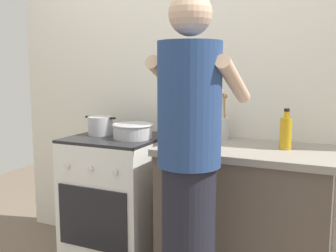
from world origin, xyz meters
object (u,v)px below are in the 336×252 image
at_px(stove_range, 118,200).
at_px(pot, 100,126).
at_px(oil_bottle, 286,132).
at_px(mixing_bowl, 133,130).
at_px(person, 189,173).
at_px(utensil_crock, 221,125).

height_order(stove_range, pot, pot).
relative_size(stove_range, oil_bottle, 3.85).
bearing_deg(mixing_bowl, pot, 172.81).
bearing_deg(stove_range, person, -35.97).
relative_size(mixing_bowl, oil_bottle, 1.16).
relative_size(pot, person, 0.14).
xyz_separation_m(utensil_crock, person, (0.08, -0.76, -0.13)).
distance_m(mixing_bowl, person, 0.81).
xyz_separation_m(mixing_bowl, utensil_crock, (0.54, 0.23, 0.04)).
height_order(pot, person, person).
height_order(mixing_bowl, oil_bottle, oil_bottle).
bearing_deg(oil_bottle, mixing_bowl, -176.52).
distance_m(pot, oil_bottle, 1.25).
height_order(stove_range, utensil_crock, utensil_crock).
xyz_separation_m(stove_range, person, (0.75, -0.55, 0.41)).
bearing_deg(utensil_crock, person, -84.09).
height_order(stove_range, oil_bottle, oil_bottle).
height_order(stove_range, mixing_bowl, mixing_bowl).
xyz_separation_m(stove_range, utensil_crock, (0.68, 0.21, 0.54)).
height_order(utensil_crock, oil_bottle, utensil_crock).
distance_m(pot, person, 1.06).
xyz_separation_m(mixing_bowl, oil_bottle, (0.97, 0.06, 0.04)).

